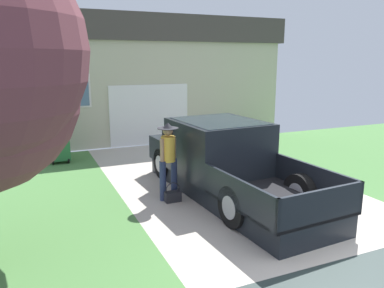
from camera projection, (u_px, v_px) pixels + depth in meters
pickup_truck at (221, 160)px, 8.83m from camera, size 2.26×5.51×1.67m
person_with_hat at (168, 155)px, 8.31m from camera, size 0.46×0.46×1.72m
handbag at (173, 196)px, 8.30m from camera, size 0.35×0.19×0.44m
house_with_garage at (137, 76)px, 16.07m from camera, size 10.76×5.70×4.65m
wheeled_trash_bin at (59, 142)px, 11.43m from camera, size 0.60×0.72×1.14m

